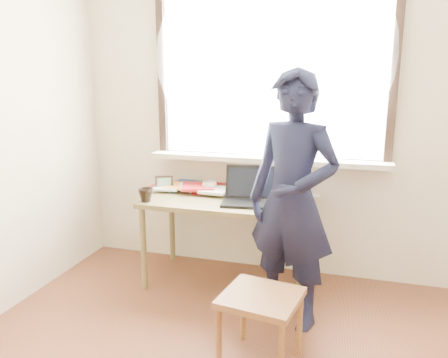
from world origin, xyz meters
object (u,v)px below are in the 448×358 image
(desk, at_px, (228,208))
(mug_dark, at_px, (146,195))
(laptop, at_px, (249,194))
(work_chair, at_px, (261,305))
(person, at_px, (292,201))
(mug_white, at_px, (209,187))

(desk, relative_size, mug_dark, 11.71)
(laptop, bearing_deg, mug_dark, -164.66)
(laptop, relative_size, work_chair, 0.88)
(desk, bearing_deg, laptop, -9.59)
(person, bearing_deg, desk, 163.25)
(laptop, xyz_separation_m, work_chair, (0.27, -0.86, -0.38))
(desk, xyz_separation_m, mug_dark, (-0.56, -0.23, 0.12))
(laptop, xyz_separation_m, person, (0.36, -0.36, 0.08))
(mug_white, height_order, person, person)
(laptop, distance_m, mug_dark, 0.75)
(desk, height_order, work_chair, desk)
(mug_dark, bearing_deg, laptop, 15.34)
(desk, bearing_deg, work_chair, -63.79)
(person, bearing_deg, mug_dark, -168.62)
(desk, relative_size, laptop, 3.11)
(mug_white, distance_m, work_chair, 1.27)
(desk, height_order, mug_dark, mug_dark)
(mug_white, xyz_separation_m, person, (0.72, -0.54, 0.09))
(mug_white, bearing_deg, mug_dark, -133.47)
(mug_dark, xyz_separation_m, person, (1.08, -0.16, 0.09))
(work_chair, height_order, person, person)
(person, bearing_deg, work_chair, -79.67)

